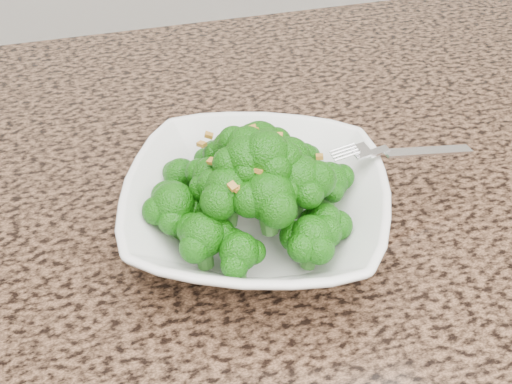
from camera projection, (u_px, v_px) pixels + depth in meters
name	position (u px, v px, depth m)	size (l,w,h in m)	color
granite_counter	(243.00, 295.00, 0.57)	(1.64, 1.04, 0.03)	brown
bowl	(256.00, 209.00, 0.60)	(0.24, 0.24, 0.06)	white
broccoli_pile	(256.00, 150.00, 0.55)	(0.21, 0.21, 0.08)	#17660B
garlic_topping	(256.00, 110.00, 0.53)	(0.13, 0.13, 0.01)	#BB832D
fork	(382.00, 151.00, 0.61)	(0.17, 0.03, 0.01)	silver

